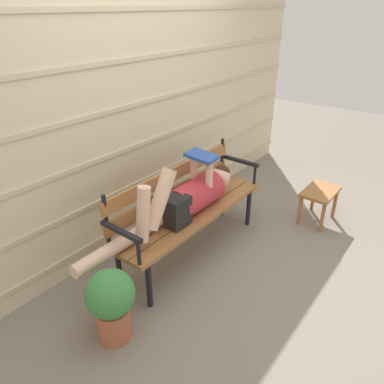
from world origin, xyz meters
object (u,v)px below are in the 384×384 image
object	(u,v)px
reclining_person	(186,198)
potted_plant	(111,302)
park_bench	(186,204)
footstool	(320,196)

from	to	relation	value
reclining_person	potted_plant	world-z (taller)	reclining_person
park_bench	reclining_person	bearing A→B (deg)	-142.85
park_bench	footstool	world-z (taller)	park_bench
park_bench	reclining_person	size ratio (longest dim) A/B	0.97
footstool	park_bench	bearing A→B (deg)	148.28
park_bench	footstool	xyz separation A→B (m)	(1.22, -0.75, -0.19)
reclining_person	potted_plant	bearing A→B (deg)	-170.38
park_bench	potted_plant	world-z (taller)	park_bench
park_bench	potted_plant	distance (m)	1.11
park_bench	reclining_person	world-z (taller)	reclining_person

